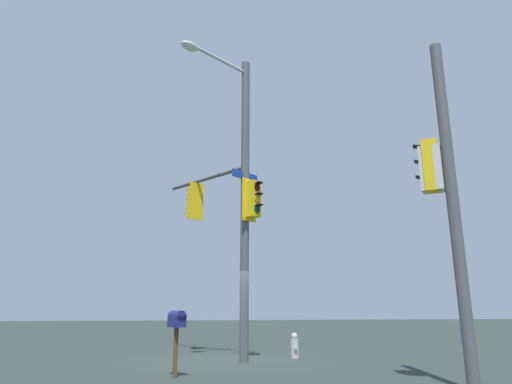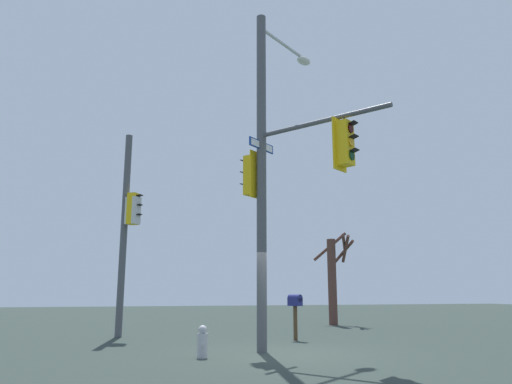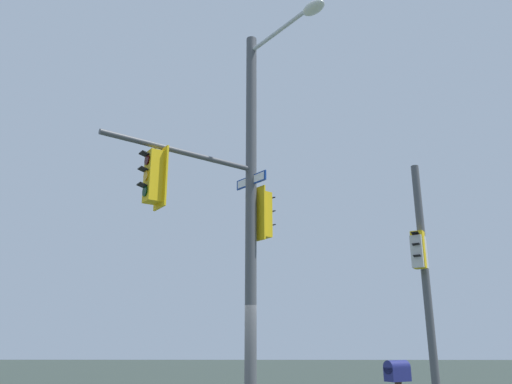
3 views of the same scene
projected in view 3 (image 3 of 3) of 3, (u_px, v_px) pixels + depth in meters
main_signal_pole_assembly at (240, 192)px, 11.38m from camera, size 4.73×2.84×9.31m
secondary_pole_assembly at (423, 267)px, 14.64m from camera, size 0.59×0.71×7.05m
mailbox at (398, 378)px, 8.80m from camera, size 0.50×0.43×1.41m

